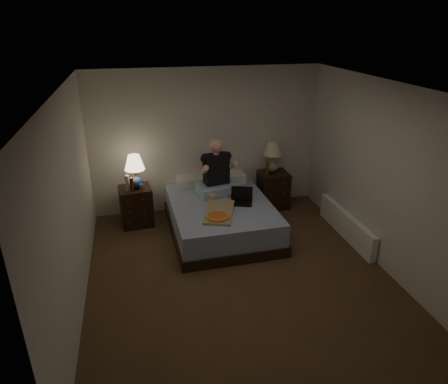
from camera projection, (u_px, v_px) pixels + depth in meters
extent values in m
cube|color=brown|center=(239.00, 275.00, 5.44)|extent=(4.00, 4.50, 0.00)
cube|color=white|center=(242.00, 88.00, 4.45)|extent=(4.00, 4.50, 0.00)
cube|color=silver|center=(206.00, 141.00, 6.95)|extent=(4.00, 0.00, 2.50)
cube|color=silver|center=(321.00, 309.00, 2.94)|extent=(4.00, 0.00, 2.50)
cube|color=silver|center=(71.00, 207.00, 4.53)|extent=(0.00, 4.50, 2.50)
cube|color=silver|center=(384.00, 177.00, 5.36)|extent=(0.00, 4.50, 2.50)
cube|color=#526CA4|center=(220.00, 216.00, 6.48)|extent=(1.59, 2.09, 0.52)
cube|color=black|center=(136.00, 206.00, 6.67)|extent=(0.55, 0.51, 0.66)
cube|color=black|center=(273.00, 190.00, 7.30)|extent=(0.52, 0.47, 0.66)
cylinder|color=silver|center=(128.00, 183.00, 6.41)|extent=(0.07, 0.07, 0.25)
cylinder|color=#B3B3AE|center=(141.00, 187.00, 6.45)|extent=(0.07, 0.07, 0.10)
cylinder|color=#601D0D|center=(132.00, 184.00, 6.37)|extent=(0.06, 0.06, 0.23)
cylinder|color=#5F360D|center=(267.00, 169.00, 7.02)|extent=(0.06, 0.06, 0.23)
cube|color=white|center=(346.00, 225.00, 6.33)|extent=(0.10, 1.60, 0.40)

